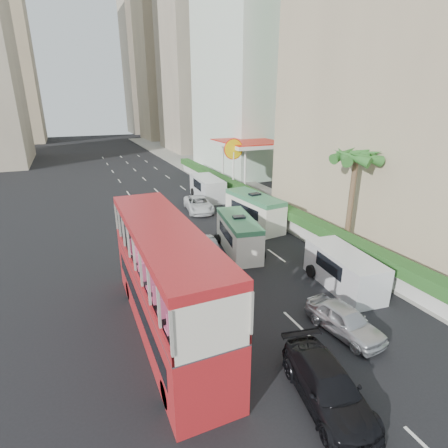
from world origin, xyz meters
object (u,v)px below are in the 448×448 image
car_black (326,401)px  palm_tree (351,203)px  shell_station (249,165)px  panel_van_far (207,188)px  minibus_far (254,211)px  car_silver_lane_a (206,258)px  panel_van_near (344,270)px  car_silver_lane_b (343,332)px  minibus_near (239,235)px  van_asset (199,211)px  double_decker_bus (166,281)px

car_black → palm_tree: (9.86, 10.07, 3.38)m
shell_station → panel_van_far: bearing=-157.8°
minibus_far → car_black: bearing=-116.4°
car_silver_lane_a → panel_van_near: (5.69, -6.45, 1.01)m
shell_station → car_silver_lane_b: bearing=-108.6°
minibus_far → panel_van_far: (-0.39, 9.64, -0.20)m
car_silver_lane_b → shell_station: 27.88m
minibus_near → panel_van_far: minibus_near is taller
minibus_far → shell_station: bearing=58.5°
car_silver_lane_b → panel_van_near: bearing=42.9°
car_silver_lane_a → palm_tree: palm_tree is taller
panel_van_near → palm_tree: (3.79, 3.98, 2.37)m
minibus_near → panel_van_far: size_ratio=0.97×
van_asset → car_silver_lane_b: bearing=-82.3°
car_silver_lane_b → panel_van_near: panel_van_near is taller
car_black → minibus_far: bearing=80.2°
car_silver_lane_a → car_silver_lane_b: 10.17m
car_silver_lane_a → van_asset: size_ratio=0.82×
car_silver_lane_a → minibus_near: minibus_near is taller
car_silver_lane_b → panel_van_far: 23.96m
car_silver_lane_a → car_silver_lane_b: bearing=-71.4°
panel_van_near → panel_van_far: size_ratio=0.90×
car_silver_lane_a → van_asset: (3.11, 10.13, 0.00)m
car_silver_lane_a → panel_van_far: size_ratio=0.70×
van_asset → panel_van_near: size_ratio=0.96×
minibus_near → minibus_far: minibus_far is taller
car_silver_lane_b → van_asset: 19.90m
car_silver_lane_a → van_asset: van_asset is taller
car_black → panel_van_far: size_ratio=0.83×
car_black → panel_van_near: size_ratio=0.92×
minibus_far → panel_van_near: bearing=-97.2°
car_silver_lane_a → car_black: car_black is taller
car_silver_lane_a → minibus_far: 7.46m
palm_tree → car_silver_lane_b: bearing=-132.3°
shell_station → minibus_far: bearing=-115.4°
double_decker_bus → minibus_far: size_ratio=1.84×
double_decker_bus → palm_tree: size_ratio=1.72×
panel_van_near → shell_station: bearing=81.9°
minibus_near → panel_van_near: 7.44m
double_decker_bus → car_silver_lane_a: double_decker_bus is taller
minibus_far → panel_van_near: (-0.21, -10.82, -0.31)m
double_decker_bus → shell_station: size_ratio=1.38×
car_black → shell_station: bearing=78.0°
minibus_near → panel_van_near: bearing=-54.2°
car_black → shell_station: shell_station is taller
car_silver_lane_a → palm_tree: 10.37m
car_black → minibus_far: 18.09m
double_decker_bus → minibus_near: 9.64m
car_silver_lane_b → car_silver_lane_a: bearing=99.8°
minibus_far → panel_van_far: size_ratio=1.06×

